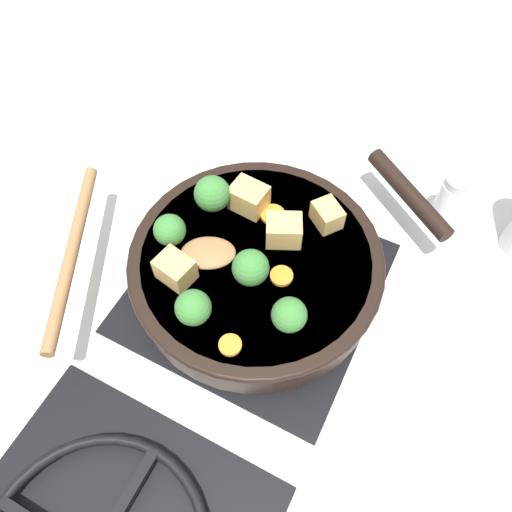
{
  "coord_description": "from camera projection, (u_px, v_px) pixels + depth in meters",
  "views": [
    {
      "loc": [
        -0.15,
        0.3,
        0.6
      ],
      "look_at": [
        0.0,
        0.0,
        0.08
      ],
      "focal_mm": 35.0,
      "sensor_mm": 36.0,
      "label": 1
    }
  ],
  "objects": [
    {
      "name": "tofu_cube_east_chunk",
      "position": [
        249.0,
        198.0,
        0.65
      ],
      "size": [
        0.05,
        0.04,
        0.04
      ],
      "primitive_type": "cube",
      "rotation": [
        0.0,
        0.0,
        6.2
      ],
      "color": "tan",
      "rests_on": "skillet_pan"
    },
    {
      "name": "broccoli_floret_north_edge",
      "position": [
        212.0,
        194.0,
        0.63
      ],
      "size": [
        0.05,
        0.05,
        0.05
      ],
      "color": "#709956",
      "rests_on": "skillet_pan"
    },
    {
      "name": "salt_shaker",
      "position": [
        449.0,
        200.0,
        0.71
      ],
      "size": [
        0.04,
        0.04,
        0.09
      ],
      "color": "white",
      "rests_on": "ground_plane"
    },
    {
      "name": "tofu_cube_near_handle",
      "position": [
        327.0,
        215.0,
        0.63
      ],
      "size": [
        0.05,
        0.05,
        0.03
      ],
      "primitive_type": "cube",
      "rotation": [
        0.0,
        0.0,
        5.64
      ],
      "color": "tan",
      "rests_on": "skillet_pan"
    },
    {
      "name": "front_burner_grate",
      "position": [
        256.0,
        283.0,
        0.68
      ],
      "size": [
        0.31,
        0.31,
        0.03
      ],
      "color": "black",
      "rests_on": "ground_plane"
    },
    {
      "name": "broccoli_floret_center_top",
      "position": [
        289.0,
        315.0,
        0.54
      ],
      "size": [
        0.04,
        0.04,
        0.05
      ],
      "color": "#709956",
      "rests_on": "skillet_pan"
    },
    {
      "name": "tofu_cube_center_large",
      "position": [
        284.0,
        230.0,
        0.62
      ],
      "size": [
        0.05,
        0.05,
        0.03
      ],
      "primitive_type": "cube",
      "rotation": [
        0.0,
        0.0,
        3.58
      ],
      "color": "tan",
      "rests_on": "skillet_pan"
    },
    {
      "name": "carrot_slice_orange_thin",
      "position": [
        230.0,
        345.0,
        0.55
      ],
      "size": [
        0.03,
        0.03,
        0.01
      ],
      "primitive_type": "cylinder",
      "color": "orange",
      "rests_on": "skillet_pan"
    },
    {
      "name": "broccoli_floret_near_spoon",
      "position": [
        170.0,
        230.0,
        0.61
      ],
      "size": [
        0.04,
        0.04,
        0.05
      ],
      "color": "#709956",
      "rests_on": "skillet_pan"
    },
    {
      "name": "carrot_slice_edge_slice",
      "position": [
        281.0,
        276.0,
        0.6
      ],
      "size": [
        0.03,
        0.03,
        0.01
      ],
      "primitive_type": "cylinder",
      "color": "orange",
      "rests_on": "skillet_pan"
    },
    {
      "name": "carrot_slice_near_center",
      "position": [
        273.0,
        215.0,
        0.65
      ],
      "size": [
        0.03,
        0.03,
        0.01
      ],
      "primitive_type": "cylinder",
      "color": "orange",
      "rests_on": "skillet_pan"
    },
    {
      "name": "wooden_spoon",
      "position": [
        127.0,
        252.0,
        0.61
      ],
      "size": [
        0.26,
        0.25,
        0.02
      ],
      "color": "olive",
      "rests_on": "skillet_pan"
    },
    {
      "name": "broccoli_floret_east_rim",
      "position": [
        193.0,
        308.0,
        0.55
      ],
      "size": [
        0.04,
        0.04,
        0.05
      ],
      "color": "#709956",
      "rests_on": "skillet_pan"
    },
    {
      "name": "skillet_pan",
      "position": [
        258.0,
        265.0,
        0.64
      ],
      "size": [
        0.37,
        0.41,
        0.05
      ],
      "color": "black",
      "rests_on": "front_burner_grate"
    },
    {
      "name": "ground_plane",
      "position": [
        256.0,
        287.0,
        0.69
      ],
      "size": [
        2.4,
        2.4,
        0.0
      ],
      "primitive_type": "plane",
      "color": "silver"
    },
    {
      "name": "broccoli_floret_west_rim",
      "position": [
        251.0,
        268.0,
        0.58
      ],
      "size": [
        0.04,
        0.04,
        0.05
      ],
      "color": "#709956",
      "rests_on": "skillet_pan"
    },
    {
      "name": "tofu_cube_west_chunk",
      "position": [
        175.0,
        270.0,
        0.59
      ],
      "size": [
        0.05,
        0.04,
        0.03
      ],
      "primitive_type": "cube",
      "rotation": [
        0.0,
        0.0,
        2.95
      ],
      "color": "tan",
      "rests_on": "skillet_pan"
    }
  ]
}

